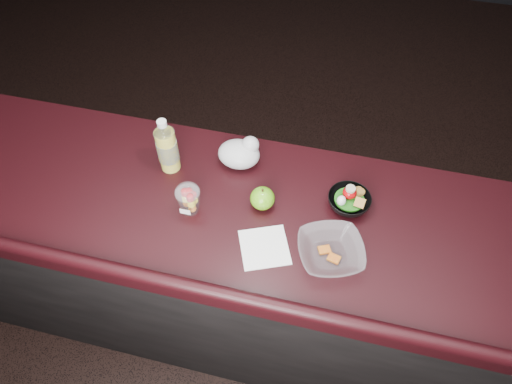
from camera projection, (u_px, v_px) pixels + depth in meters
The scene contains 10 objects.
ground at pixel (236, 376), 2.27m from camera, with size 8.00×8.00×0.00m, color black.
room_shell at pixel (203, 76), 0.84m from camera, with size 8.00×8.00×8.00m.
counter at pixel (250, 275), 2.05m from camera, with size 4.06×0.71×1.02m.
lemonade_bottle at pixel (167, 149), 1.70m from camera, with size 0.08×0.08×0.24m.
fruit_cup at pixel (188, 199), 1.60m from camera, with size 0.09×0.09×0.13m.
green_apple at pixel (262, 198), 1.63m from camera, with size 0.09×0.09×0.09m.
plastic_bag at pixel (240, 153), 1.75m from camera, with size 0.16×0.13×0.12m.
snack_bowl at pixel (349, 200), 1.64m from camera, with size 0.17×0.17×0.09m.
takeout_bowl at pixel (330, 251), 1.51m from camera, with size 0.28×0.28×0.05m.
paper_napkin at pixel (264, 247), 1.55m from camera, with size 0.16×0.16×0.00m, color white.
Camera 1 is at (0.26, -0.64, 2.36)m, focal length 32.00 mm.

